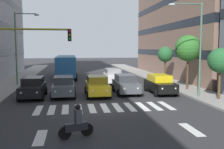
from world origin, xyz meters
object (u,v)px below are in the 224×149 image
object	(u,v)px
motorcycle_with_rider	(77,124)
street_tree_1	(188,48)
car_0	(160,84)
street_tree_0	(220,61)
car_1	(126,84)
car_row2_0	(113,76)
traffic_light_gantry	(16,54)
car_4	(33,87)
car_3	(64,86)
street_lamp_left	(196,40)
street_lamp_right	(19,42)
bus_behind_traffic	(66,64)
street_tree_2	(165,55)
car_2	(97,86)

from	to	relation	value
motorcycle_with_rider	street_tree_1	bearing A→B (deg)	-132.77
car_0	street_tree_0	size ratio (longest dim) A/B	1.11
car_1	car_row2_0	bearing A→B (deg)	-89.51
car_row2_0	street_tree_1	bearing A→B (deg)	136.71
traffic_light_gantry	street_tree_1	bearing A→B (deg)	-154.80
car_4	street_tree_0	distance (m)	15.22
car_3	street_lamp_left	world-z (taller)	street_lamp_left
street_lamp_right	traffic_light_gantry	bearing A→B (deg)	99.43
street_lamp_left	street_tree_1	distance (m)	4.25
bus_behind_traffic	street_lamp_right	world-z (taller)	street_lamp_right
street_tree_1	traffic_light_gantry	bearing A→B (deg)	25.20
car_row2_0	street_tree_0	xyz separation A→B (m)	(-6.64, 11.11, 2.27)
car_0	car_4	distance (m)	11.13
car_4	street_tree_2	world-z (taller)	street_tree_2
car_1	motorcycle_with_rider	world-z (taller)	car_1
car_2	traffic_light_gantry	distance (m)	8.27
car_row2_0	street_tree_1	distance (m)	9.33
car_1	street_tree_2	size ratio (longest dim) A/B	1.07
car_0	street_lamp_left	bearing A→B (deg)	125.27
car_0	street_lamp_right	size ratio (longest dim) A/B	0.57
street_lamp_left	street_lamp_right	bearing A→B (deg)	-32.03
motorcycle_with_rider	bus_behind_traffic	bearing A→B (deg)	-88.00
street_tree_2	car_4	bearing A→B (deg)	28.57
car_4	car_row2_0	distance (m)	10.95
car_3	street_lamp_right	distance (m)	9.23
car_2	street_tree_2	xyz separation A→B (m)	(-9.09, -7.81, 2.45)
car_0	street_tree_1	bearing A→B (deg)	-158.94
street_lamp_right	street_lamp_left	bearing A→B (deg)	147.97
car_3	bus_behind_traffic	world-z (taller)	bus_behind_traffic
street_lamp_left	car_4	bearing A→B (deg)	-10.81
street_tree_2	street_tree_1	bearing A→B (deg)	89.02
bus_behind_traffic	car_3	bearing A→B (deg)	90.00
street_tree_0	car_0	bearing A→B (deg)	-47.93
street_tree_0	street_tree_1	bearing A→B (deg)	-87.06
car_3	street_lamp_right	xyz separation A→B (m)	(4.77, -6.85, 3.94)
street_lamp_left	bus_behind_traffic	bearing A→B (deg)	-57.87
car_1	car_3	world-z (taller)	same
car_row2_0	street_tree_0	distance (m)	13.14
car_2	car_1	bearing A→B (deg)	-165.90
car_3	bus_behind_traffic	xyz separation A→B (m)	(-0.00, -14.08, 0.97)
bus_behind_traffic	street_tree_1	world-z (taller)	street_tree_1
street_tree_2	bus_behind_traffic	bearing A→B (deg)	-28.36
car_row2_0	street_tree_1	world-z (taller)	street_tree_1
car_3	car_4	bearing A→B (deg)	5.63
bus_behind_traffic	car_2	bearing A→B (deg)	101.35
car_0	street_tree_0	xyz separation A→B (m)	(-3.49, 3.86, 2.27)
traffic_light_gantry	street_tree_1	world-z (taller)	traffic_light_gantry
street_lamp_right	car_4	bearing A→B (deg)	107.71
motorcycle_with_rider	traffic_light_gantry	bearing A→B (deg)	-54.60
car_4	street_tree_0	world-z (taller)	street_tree_0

